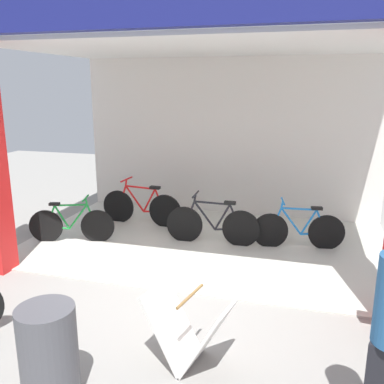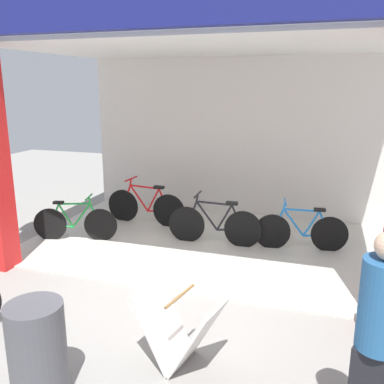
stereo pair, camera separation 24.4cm
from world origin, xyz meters
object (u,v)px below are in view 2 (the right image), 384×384
Objects in this scene: bicycle_inside_0 at (301,231)px; sandwich_board_sign at (180,330)px; bicycle_inside_2 at (215,225)px; bicycle_inside_1 at (75,223)px; pedestrian_1 at (377,348)px; bicycle_inside_3 at (146,206)px; trash_bin at (38,351)px.

bicycle_inside_0 is 1.62× the size of sandwich_board_sign.
bicycle_inside_0 is at bearing 7.63° from bicycle_inside_2.
bicycle_inside_0 is 3.90m from bicycle_inside_1.
bicycle_inside_1 is 0.88× the size of bicycle_inside_2.
pedestrian_1 is (1.66, -0.55, 0.52)m from sandwich_board_sign.
bicycle_inside_3 is (-3.01, 0.46, 0.03)m from bicycle_inside_0.
bicycle_inside_0 is 4.09m from pedestrian_1.
pedestrian_1 is at bearing -18.45° from sandwich_board_sign.
sandwich_board_sign is at bearing -80.99° from bicycle_inside_2.
sandwich_board_sign is at bearing -105.00° from bicycle_inside_0.
pedestrian_1 reaches higher than sandwich_board_sign.
bicycle_inside_3 is at bearing 55.86° from bicycle_inside_1.
bicycle_inside_0 is 4.63m from trash_bin.
bicycle_inside_2 reaches higher than sandwich_board_sign.
sandwich_board_sign is 1.05× the size of trash_bin.
bicycle_inside_2 is 0.92× the size of pedestrian_1.
bicycle_inside_3 is at bearing 102.67° from trash_bin.
bicycle_inside_1 reaches higher than sandwich_board_sign.
pedestrian_1 is (4.57, -3.23, 0.58)m from bicycle_inside_1.
sandwich_board_sign is 0.53× the size of pedestrian_1.
sandwich_board_sign is at bearing 161.55° from pedestrian_1.
bicycle_inside_3 is at bearing 171.34° from bicycle_inside_0.
sandwich_board_sign is (-0.92, -3.43, 0.04)m from bicycle_inside_0.
bicycle_inside_2 reaches higher than bicycle_inside_0.
bicycle_inside_1 is 1.54× the size of sandwich_board_sign.
bicycle_inside_1 is at bearing -124.14° from bicycle_inside_3.
bicycle_inside_3 is 5.83m from pedestrian_1.
bicycle_inside_3 is at bearing 130.19° from pedestrian_1.
trash_bin is (1.05, -4.66, 0.08)m from bicycle_inside_3.
bicycle_inside_0 is 3.04m from bicycle_inside_3.
bicycle_inside_1 is 0.87× the size of bicycle_inside_3.
pedestrian_1 is 1.99× the size of trash_bin.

